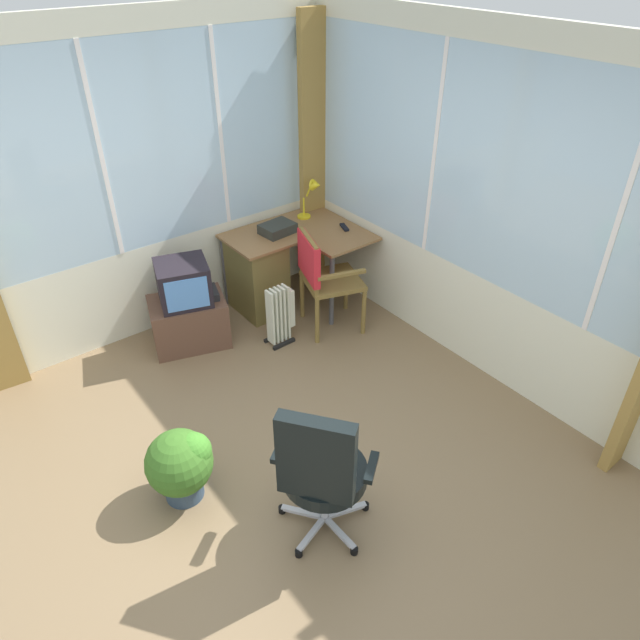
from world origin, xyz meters
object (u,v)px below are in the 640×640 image
(office_chair, at_px, (321,469))
(desk_lamp, at_px, (313,192))
(tv_remote, at_px, (344,227))
(wooden_armchair, at_px, (319,270))
(desk, at_px, (262,271))
(tv_on_stand, at_px, (188,309))
(paper_tray, at_px, (278,229))
(space_heater, at_px, (281,314))
(potted_plant, at_px, (181,463))

(office_chair, bearing_deg, desk_lamp, 53.57)
(tv_remote, relative_size, wooden_armchair, 0.16)
(desk, bearing_deg, tv_on_stand, -173.61)
(desk_lamp, bearing_deg, tv_on_stand, -173.70)
(paper_tray, height_order, tv_on_stand, paper_tray)
(wooden_armchair, bearing_deg, office_chair, -127.47)
(tv_remote, xyz_separation_m, paper_tray, (-0.55, 0.30, 0.03))
(space_heater, xyz_separation_m, potted_plant, (-1.46, -1.02, 0.01))
(desk, bearing_deg, wooden_armchair, -70.29)
(paper_tray, bearing_deg, tv_on_stand, -175.20)
(desk_lamp, relative_size, tv_on_stand, 0.48)
(desk, height_order, tv_on_stand, tv_on_stand)
(space_heater, bearing_deg, desk_lamp, 37.08)
(paper_tray, xyz_separation_m, potted_plant, (-1.83, -1.58, -0.49))
(tv_on_stand, bearing_deg, potted_plant, -118.64)
(tv_remote, xyz_separation_m, wooden_armchair, (-0.52, -0.29, -0.15))
(tv_remote, relative_size, tv_on_stand, 0.19)
(desk, height_order, tv_remote, tv_remote)
(tv_remote, relative_size, space_heater, 0.27)
(office_chair, distance_m, tv_on_stand, 2.30)
(office_chair, bearing_deg, wooden_armchair, 52.53)
(desk, height_order, office_chair, office_chair)
(desk_lamp, relative_size, office_chair, 0.37)
(desk_lamp, distance_m, paper_tray, 0.52)
(wooden_armchair, distance_m, potted_plant, 2.13)
(wooden_armchair, distance_m, tv_on_stand, 1.19)
(desk, distance_m, paper_tray, 0.43)
(desk, xyz_separation_m, tv_on_stand, (-0.83, -0.09, -0.05))
(wooden_armchair, height_order, space_heater, wooden_armchair)
(wooden_armchair, relative_size, tv_on_stand, 1.18)
(desk_lamp, xyz_separation_m, potted_plant, (-2.31, -1.66, -0.70))
(tv_remote, height_order, potted_plant, tv_remote)
(wooden_armchair, xyz_separation_m, office_chair, (-1.35, -1.76, -0.03))
(desk_lamp, bearing_deg, space_heater, -142.92)
(wooden_armchair, height_order, office_chair, office_chair)
(office_chair, height_order, potted_plant, office_chair)
(desk, distance_m, desk_lamp, 0.89)
(tv_remote, bearing_deg, potted_plant, -131.64)
(desk, bearing_deg, tv_remote, -22.64)
(space_heater, relative_size, potted_plant, 1.07)
(tv_on_stand, xyz_separation_m, potted_plant, (-0.81, -1.49, -0.06))
(tv_on_stand, distance_m, potted_plant, 1.70)
(desk, relative_size, wooden_armchair, 1.25)
(tv_remote, xyz_separation_m, office_chair, (-1.87, -2.05, -0.18))
(desk_lamp, height_order, tv_remote, desk_lamp)
(wooden_armchair, bearing_deg, tv_on_stand, 154.00)
(desk_lamp, distance_m, tv_on_stand, 1.63)
(paper_tray, xyz_separation_m, wooden_armchair, (0.03, -0.60, -0.18))
(potted_plant, bearing_deg, desk, 43.95)
(desk_lamp, distance_m, potted_plant, 2.93)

